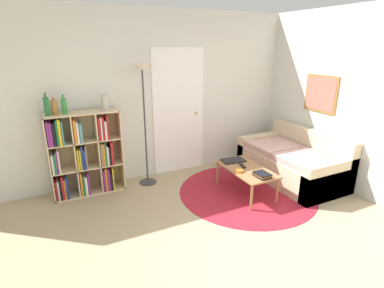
{
  "coord_description": "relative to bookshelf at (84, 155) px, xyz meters",
  "views": [
    {
      "loc": [
        -1.81,
        -1.92,
        2.08
      ],
      "look_at": [
        -0.19,
        1.4,
        0.85
      ],
      "focal_mm": 28.0,
      "sensor_mm": 36.0,
      "label": 1
    }
  ],
  "objects": [
    {
      "name": "ground_plane",
      "position": [
        1.44,
        -2.35,
        -0.58
      ],
      "size": [
        14.0,
        14.0,
        0.0
      ],
      "primitive_type": "plane",
      "color": "tan"
    },
    {
      "name": "bottle_right",
      "position": [
        -0.17,
        -0.01,
        0.72
      ],
      "size": [
        0.07,
        0.07,
        0.26
      ],
      "color": "#2D8438",
      "rests_on": "bookshelf"
    },
    {
      "name": "bookshelf",
      "position": [
        0.0,
        0.0,
        0.0
      ],
      "size": [
        0.99,
        0.34,
        1.2
      ],
      "color": "beige",
      "rests_on": "ground_plane"
    },
    {
      "name": "rug",
      "position": [
        2.12,
        -1.04,
        -0.58
      ],
      "size": [
        2.0,
        2.0,
        0.01
      ],
      "color": "maroon",
      "rests_on": "ground_plane"
    },
    {
      "name": "bowl",
      "position": [
        1.89,
        -1.13,
        -0.17
      ],
      "size": [
        0.1,
        0.1,
        0.04
      ],
      "color": "orange",
      "rests_on": "coffee_table"
    },
    {
      "name": "coffee_table",
      "position": [
        2.07,
        -1.06,
        -0.23
      ],
      "size": [
        0.51,
        0.94,
        0.4
      ],
      "color": "#996B42",
      "rests_on": "ground_plane"
    },
    {
      "name": "wall_right",
      "position": [
        3.53,
        -1.08,
        0.72
      ],
      "size": [
        0.08,
        5.54,
        2.6
      ],
      "color": "silver",
      "rests_on": "ground_plane"
    },
    {
      "name": "remote",
      "position": [
        2.06,
        -0.98,
        -0.18
      ],
      "size": [
        0.08,
        0.17,
        0.02
      ],
      "color": "black",
      "rests_on": "coffee_table"
    },
    {
      "name": "book_stack_on_table",
      "position": [
        2.09,
        -1.38,
        -0.16
      ],
      "size": [
        0.17,
        0.22,
        0.06
      ],
      "color": "black",
      "rests_on": "coffee_table"
    },
    {
      "name": "wall_back",
      "position": [
        1.45,
        0.22,
        0.7
      ],
      "size": [
        7.11,
        0.11,
        2.6
      ],
      "color": "silver",
      "rests_on": "ground_plane"
    },
    {
      "name": "couch",
      "position": [
        3.08,
        -0.96,
        -0.31
      ],
      "size": [
        0.94,
        1.64,
        0.77
      ],
      "color": "#CCB793",
      "rests_on": "ground_plane"
    },
    {
      "name": "floor_lamp",
      "position": [
        0.9,
        -0.09,
        1.0
      ],
      "size": [
        0.34,
        0.34,
        1.84
      ],
      "color": "#333333",
      "rests_on": "ground_plane"
    },
    {
      "name": "laptop",
      "position": [
        2.06,
        -0.73,
        -0.18
      ],
      "size": [
        0.37,
        0.25,
        0.02
      ],
      "color": "black",
      "rests_on": "coffee_table"
    },
    {
      "name": "vase_on_shelf",
      "position": [
        0.36,
        0.0,
        0.72
      ],
      "size": [
        0.09,
        0.09,
        0.21
      ],
      "color": "#B7B2A8",
      "rests_on": "bookshelf"
    },
    {
      "name": "bottle_left",
      "position": [
        -0.38,
        -0.02,
        0.74
      ],
      "size": [
        0.07,
        0.07,
        0.3
      ],
      "color": "#236633",
      "rests_on": "bookshelf"
    },
    {
      "name": "bottle_middle",
      "position": [
        -0.29,
        -0.01,
        0.71
      ],
      "size": [
        0.08,
        0.08,
        0.23
      ],
      "color": "olive",
      "rests_on": "bookshelf"
    }
  ]
}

